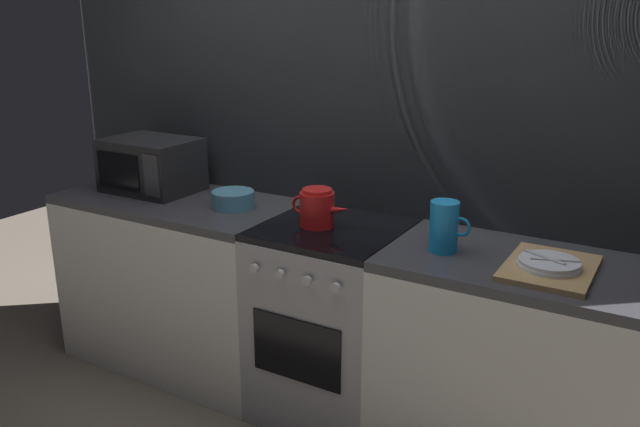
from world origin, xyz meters
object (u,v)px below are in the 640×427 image
Objects in this scene: microwave at (151,165)px; dish_pile at (550,266)px; stove_unit at (332,321)px; mixing_bowl at (233,199)px; kettle at (317,208)px; pitcher at (444,227)px.

microwave is 2.02m from dish_pile.
microwave is (-1.10, 0.05, 0.59)m from stove_unit.
dish_pile is at bearing -2.77° from microwave.
stove_unit is 4.50× the size of mixing_bowl.
stove_unit is at bearing 19.16° from kettle.
pitcher is (1.61, -0.09, -0.03)m from microwave.
mixing_bowl is at bearing 178.30° from stove_unit.
stove_unit is 1.24m from microwave.
pitcher is at bearing -4.79° from stove_unit.
kettle reaches higher than stove_unit.
mixing_bowl is at bearing 177.57° from dish_pile.
stove_unit is 0.75m from pitcher.
kettle is at bearing -4.53° from mixing_bowl.
microwave is 2.30× the size of mixing_bowl.
microwave is at bearing 177.23° from dish_pile.
kettle reaches higher than dish_pile.
mixing_bowl is at bearing 175.47° from kettle.
dish_pile is (1.46, -0.06, -0.02)m from mixing_bowl.
microwave is at bearing 177.32° from stove_unit.
kettle is 0.58m from pitcher.
microwave reaches higher than kettle.
pitcher reaches higher than stove_unit.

